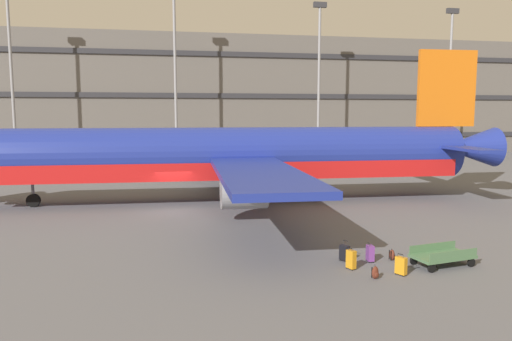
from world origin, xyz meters
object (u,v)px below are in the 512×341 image
airliner (231,157)px  backpack_orange (375,273)px  suitcase_laid_flat (370,253)px  backpack_purple (392,255)px  baggage_cart (443,256)px  suitcase_black (401,265)px  suitcase_silver (351,259)px  suitcase_large (344,253)px

airliner → backpack_orange: size_ratio=74.14×
suitcase_laid_flat → backpack_purple: 1.07m
baggage_cart → airliner: bearing=112.2°
suitcase_black → backpack_purple: bearing=73.2°
airliner → suitcase_silver: 16.70m
backpack_purple → baggage_cart: bearing=-33.1°
suitcase_silver → suitcase_black: suitcase_silver is taller
airliner → suitcase_laid_flat: airliner is taller
suitcase_laid_flat → suitcase_large: bearing=165.5°
suitcase_large → backpack_orange: suitcase_large is taller
backpack_purple → suitcase_silver: bearing=-159.9°
suitcase_large → backpack_purple: bearing=-6.9°
suitcase_silver → backpack_orange: size_ratio=1.65×
backpack_orange → baggage_cart: size_ratio=0.17×
airliner → suitcase_silver: bearing=-80.4°
suitcase_black → suitcase_laid_flat: suitcase_black is taller
suitcase_silver → baggage_cart: size_ratio=0.27×
suitcase_black → backpack_orange: size_ratio=1.58×
airliner → suitcase_large: bearing=-79.3°
airliner → baggage_cart: airliner is taller
backpack_orange → baggage_cart: bearing=16.0°
baggage_cart → backpack_purple: bearing=146.9°
backpack_orange → baggage_cart: 3.66m
suitcase_silver → suitcase_large: size_ratio=1.01×
airliner → suitcase_silver: airliner is taller
suitcase_large → suitcase_black: size_ratio=1.03×
suitcase_silver → suitcase_laid_flat: 1.45m
suitcase_black → baggage_cart: 2.43m
suitcase_large → suitcase_silver: bearing=-96.8°
suitcase_black → backpack_orange: 1.24m
airliner → suitcase_black: size_ratio=46.79×
suitcase_silver → backpack_orange: 1.41m
backpack_orange → backpack_purple: bearing=50.2°
suitcase_black → airliner: bearing=104.3°
suitcase_silver → backpack_orange: (0.48, -1.31, -0.18)m
airliner → backpack_purple: (5.00, -15.40, -3.07)m
backpack_purple → baggage_cart: baggage_cart is taller
airliner → backpack_purple: 16.47m
airliner → backpack_orange: (3.22, -17.53, -3.06)m
backpack_purple → airliner: bearing=108.0°
suitcase_large → backpack_purple: size_ratio=1.73×
suitcase_large → backpack_orange: 2.42m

